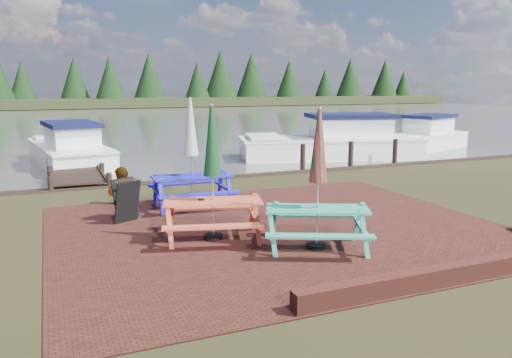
{
  "coord_description": "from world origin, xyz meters",
  "views": [
    {
      "loc": [
        -4.27,
        -7.97,
        2.93
      ],
      "look_at": [
        -0.31,
        1.49,
        1.0
      ],
      "focal_mm": 35.0,
      "sensor_mm": 36.0,
      "label": 1
    }
  ],
  "objects": [
    {
      "name": "ground",
      "position": [
        0.0,
        0.0,
        0.0
      ],
      "size": [
        120.0,
        120.0,
        0.0
      ],
      "primitive_type": "plane",
      "color": "black",
      "rests_on": "ground"
    },
    {
      "name": "picnic_table_blue",
      "position": [
        -1.14,
        3.5,
        0.92
      ],
      "size": [
        1.94,
        1.74,
        2.63
      ],
      "rotation": [
        0.0,
        0.0,
        -0.03
      ],
      "color": "#1C1AC3",
      "rests_on": "ground"
    },
    {
      "name": "picnic_table_red",
      "position": [
        -1.47,
        0.85,
        0.9
      ],
      "size": [
        2.23,
        2.09,
        2.57
      ],
      "rotation": [
        0.0,
        0.0,
        -0.27
      ],
      "color": "#DB5938",
      "rests_on": "ground"
    },
    {
      "name": "chalkboard",
      "position": [
        -2.8,
        2.83,
        0.48
      ],
      "size": [
        0.62,
        0.77,
        0.93
      ],
      "rotation": [
        0.0,
        0.0,
        0.47
      ],
      "color": "black",
      "rests_on": "ground"
    },
    {
      "name": "jetty",
      "position": [
        -3.5,
        11.28,
        0.11
      ],
      "size": [
        1.76,
        9.08,
        1.0
      ],
      "color": "black",
      "rests_on": "ground"
    },
    {
      "name": "brick_wall",
      "position": [
        2.15,
        -2.42,
        0.15
      ],
      "size": [
        6.21,
        1.79,
        0.3
      ],
      "color": "#4C1E16",
      "rests_on": "ground"
    },
    {
      "name": "boat_near",
      "position": [
        7.17,
        10.6,
        0.43
      ],
      "size": [
        8.19,
        4.59,
        2.1
      ],
      "rotation": [
        0.0,
        0.0,
        1.31
      ],
      "color": "white",
      "rests_on": "ground"
    },
    {
      "name": "person",
      "position": [
        -2.67,
        4.54,
        0.94
      ],
      "size": [
        0.77,
        0.59,
        1.88
      ],
      "primitive_type": "imported",
      "rotation": [
        0.0,
        0.0,
        2.92
      ],
      "color": "gray",
      "rests_on": "ground"
    },
    {
      "name": "far_treeline",
      "position": [
        0.0,
        66.0,
        3.28
      ],
      "size": [
        120.0,
        10.0,
        8.1
      ],
      "color": "black",
      "rests_on": "ground"
    },
    {
      "name": "water",
      "position": [
        0.0,
        37.0,
        0.0
      ],
      "size": [
        120.0,
        60.0,
        0.02
      ],
      "primitive_type": "cube",
      "color": "#414038",
      "rests_on": "ground"
    },
    {
      "name": "boat_far",
      "position": [
        12.66,
        11.33,
        0.36
      ],
      "size": [
        6.31,
        4.13,
        1.86
      ],
      "rotation": [
        0.0,
        0.0,
        1.94
      ],
      "color": "white",
      "rests_on": "ground"
    },
    {
      "name": "picnic_table_teal",
      "position": [
        0.09,
        -0.4,
        0.89
      ],
      "size": [
        2.34,
        2.25,
        2.54
      ],
      "rotation": [
        0.0,
        0.0,
        -0.44
      ],
      "color": "teal",
      "rests_on": "ground"
    },
    {
      "name": "paving",
      "position": [
        0.0,
        1.0,
        0.01
      ],
      "size": [
        9.0,
        7.5,
        0.02
      ],
      "primitive_type": "cube",
      "color": "#361611",
      "rests_on": "ground"
    },
    {
      "name": "boat_jetty",
      "position": [
        -3.52,
        12.93,
        0.37
      ],
      "size": [
        3.17,
        6.84,
        1.91
      ],
      "rotation": [
        0.0,
        0.0,
        0.14
      ],
      "color": "white",
      "rests_on": "ground"
    }
  ]
}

